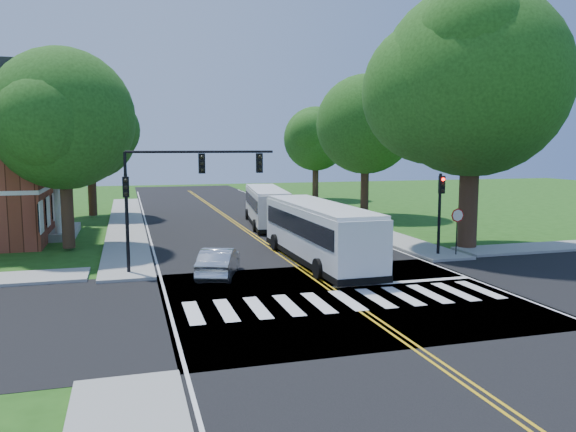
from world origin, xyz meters
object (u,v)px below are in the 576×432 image
object	(u,v)px
bus_lead	(319,231)
bus_follow	(266,206)
hatchback	(219,262)
suv	(334,225)
signal_nw	(177,181)
dark_sedan	(319,217)
signal_ne	(440,203)

from	to	relation	value
bus_lead	bus_follow	bearing A→B (deg)	-93.70
hatchback	suv	distance (m)	13.91
bus_follow	hatchback	distance (m)	17.51
signal_nw	suv	world-z (taller)	signal_nw
hatchback	dark_sedan	xyz separation A→B (m)	(9.87, 14.33, -0.00)
bus_lead	dark_sedan	size ratio (longest dim) A/B	2.48
signal_nw	bus_follow	xyz separation A→B (m)	(7.95, 14.71, -2.88)
bus_follow	dark_sedan	size ratio (longest dim) A/B	2.35
signal_nw	bus_lead	xyz separation A→B (m)	(7.19, 0.39, -2.76)
hatchback	suv	xyz separation A→B (m)	(9.49, 10.16, 0.02)
signal_nw	dark_sedan	bearing A→B (deg)	47.84
signal_nw	hatchback	distance (m)	4.34
hatchback	suv	size ratio (longest dim) A/B	0.82
signal_nw	dark_sedan	size ratio (longest dim) A/B	1.50
signal_nw	bus_lead	distance (m)	7.72
signal_ne	suv	size ratio (longest dim) A/B	0.85
bus_lead	suv	bearing A→B (deg)	-116.53
bus_lead	hatchback	bearing A→B (deg)	19.08
bus_lead	signal_nw	bearing A→B (deg)	2.40
suv	dark_sedan	world-z (taller)	suv
signal_ne	suv	distance (m)	9.30
bus_follow	suv	distance (m)	6.98
signal_nw	suv	distance (m)	14.52
signal_nw	dark_sedan	world-z (taller)	signal_nw
bus_lead	dark_sedan	bearing A→B (deg)	-110.04
signal_ne	hatchback	size ratio (longest dim) A/B	1.05
bus_follow	signal_ne	bearing A→B (deg)	120.00
bus_follow	dark_sedan	world-z (taller)	bus_follow
signal_nw	hatchback	bearing A→B (deg)	-44.03
bus_lead	hatchback	world-z (taller)	bus_lead
signal_nw	suv	size ratio (longest dim) A/B	1.39
hatchback	signal_nw	bearing A→B (deg)	-25.76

